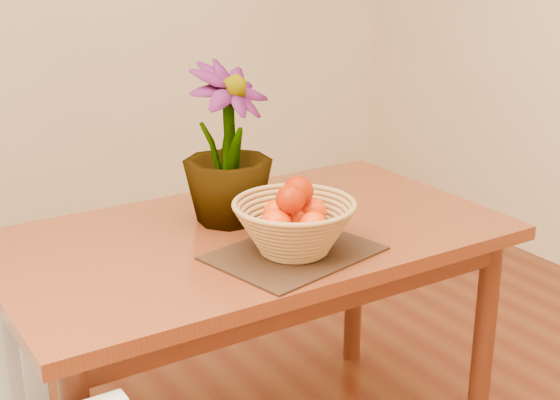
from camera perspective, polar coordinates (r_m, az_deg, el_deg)
table at (r=2.20m, az=-2.10°, el=-4.40°), size 1.40×0.80×0.75m
placemat at (r=2.01m, az=1.03°, el=-3.91°), size 0.46×0.39×0.01m
wicker_basket at (r=1.99m, az=1.04°, el=-2.13°), size 0.32×0.32×0.13m
orange_pile at (r=1.97m, az=1.06°, el=-0.55°), size 0.20×0.20×0.14m
potted_plant at (r=2.18m, az=-3.87°, el=4.06°), size 0.33×0.33×0.45m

